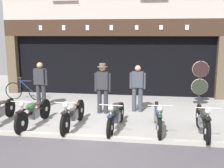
# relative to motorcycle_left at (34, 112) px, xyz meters

# --- Properties ---
(ground) EXTENTS (21.62, 22.00, 0.18)m
(ground) POSITION_rel_motorcycle_left_xyz_m (1.72, -1.83, -0.46)
(ground) COLOR gray
(shop_facade) EXTENTS (9.92, 4.42, 6.49)m
(shop_facade) POSITION_rel_motorcycle_left_xyz_m (1.72, 6.15, 1.32)
(shop_facade) COLOR black
(shop_facade) RESTS_ON ground
(motorcycle_left) EXTENTS (0.62, 2.07, 0.91)m
(motorcycle_left) POSITION_rel_motorcycle_left_xyz_m (0.00, 0.00, 0.00)
(motorcycle_left) COLOR black
(motorcycle_left) RESTS_ON ground
(motorcycle_center_left) EXTENTS (0.62, 2.06, 0.93)m
(motorcycle_center_left) POSITION_rel_motorcycle_left_xyz_m (1.19, 0.01, 0.01)
(motorcycle_center_left) COLOR black
(motorcycle_center_left) RESTS_ON ground
(motorcycle_center) EXTENTS (0.62, 2.04, 0.90)m
(motorcycle_center) POSITION_rel_motorcycle_left_xyz_m (2.44, 0.03, -0.01)
(motorcycle_center) COLOR black
(motorcycle_center) RESTS_ON ground
(motorcycle_center_right) EXTENTS (0.62, 2.09, 0.93)m
(motorcycle_center_right) POSITION_rel_motorcycle_left_xyz_m (3.61, 0.08, 0.01)
(motorcycle_center_right) COLOR black
(motorcycle_center_right) RESTS_ON ground
(motorcycle_right) EXTENTS (0.62, 1.99, 0.93)m
(motorcycle_right) POSITION_rel_motorcycle_left_xyz_m (4.80, -0.05, 0.01)
(motorcycle_right) COLOR black
(motorcycle_right) RESTS_ON ground
(salesman_left) EXTENTS (0.56, 0.27, 1.68)m
(salesman_left) POSITION_rel_motorcycle_left_xyz_m (-0.61, 2.02, 0.51)
(salesman_left) COLOR #2D2D33
(salesman_left) RESTS_ON ground
(shopkeeper_center) EXTENTS (0.56, 0.35, 1.72)m
(shopkeeper_center) POSITION_rel_motorcycle_left_xyz_m (1.78, 1.59, 0.54)
(shopkeeper_center) COLOR #2D2D33
(shopkeeper_center) RESTS_ON ground
(salesman_right) EXTENTS (0.56, 0.26, 1.63)m
(salesman_right) POSITION_rel_motorcycle_left_xyz_m (2.95, 1.96, 0.48)
(salesman_right) COLOR #3D424C
(salesman_right) RESTS_ON ground
(tyre_sign_pole) EXTENTS (0.61, 0.06, 1.71)m
(tyre_sign_pole) POSITION_rel_motorcycle_left_xyz_m (5.22, 3.01, 0.63)
(tyre_sign_pole) COLOR #232328
(tyre_sign_pole) RESTS_ON ground
(advert_board_near) EXTENTS (0.71, 0.03, 1.08)m
(advert_board_near) POSITION_rel_motorcycle_left_xyz_m (0.44, 4.55, 1.47)
(advert_board_near) COLOR silver
(leaning_bicycle) EXTENTS (1.75, 0.50, 0.95)m
(leaning_bicycle) POSITION_rel_motorcycle_left_xyz_m (-1.76, 3.08, -0.04)
(leaning_bicycle) COLOR black
(leaning_bicycle) RESTS_ON ground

